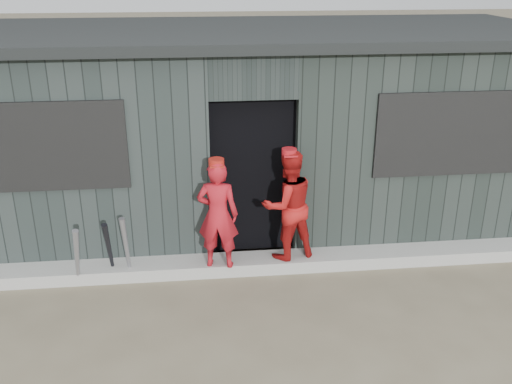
{
  "coord_description": "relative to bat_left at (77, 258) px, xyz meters",
  "views": [
    {
      "loc": [
        -0.65,
        -4.12,
        3.41
      ],
      "look_at": [
        0.0,
        1.8,
        1.0
      ],
      "focal_mm": 40.0,
      "sensor_mm": 36.0,
      "label": 1
    }
  ],
  "objects": [
    {
      "name": "ground",
      "position": [
        2.0,
        -1.59,
        -0.39
      ],
      "size": [
        80.0,
        80.0,
        0.0
      ],
      "primitive_type": "plane",
      "color": "brown",
      "rests_on": "ground"
    },
    {
      "name": "curb",
      "position": [
        2.0,
        0.23,
        -0.32
      ],
      "size": [
        8.0,
        0.36,
        0.15
      ],
      "primitive_type": "cube",
      "color": "#9A9A95",
      "rests_on": "ground"
    },
    {
      "name": "bat_left",
      "position": [
        0.0,
        0.0,
        0.0
      ],
      "size": [
        0.18,
        0.3,
        0.78
      ],
      "primitive_type": "cone",
      "rotation": [
        0.3,
        0.0,
        0.4
      ],
      "color": "gray",
      "rests_on": "ground"
    },
    {
      "name": "bat_mid",
      "position": [
        0.52,
        0.14,
        0.01
      ],
      "size": [
        0.11,
        0.19,
        0.81
      ],
      "primitive_type": "cone",
      "rotation": [
        0.14,
        0.0,
        -0.27
      ],
      "color": "gray",
      "rests_on": "ground"
    },
    {
      "name": "bat_right",
      "position": [
        0.33,
        0.14,
        -0.0
      ],
      "size": [
        0.08,
        0.31,
        0.78
      ],
      "primitive_type": "cone",
      "rotation": [
        0.31,
        0.0,
        -0.05
      ],
      "color": "black",
      "rests_on": "ground"
    },
    {
      "name": "player_red_left",
      "position": [
        1.56,
        0.11,
        0.39
      ],
      "size": [
        0.51,
        0.39,
        1.27
      ],
      "primitive_type": "imported",
      "rotation": [
        0.0,
        0.0,
        2.95
      ],
      "color": "#B21520",
      "rests_on": "curb"
    },
    {
      "name": "player_red_right",
      "position": [
        2.38,
        0.25,
        0.41
      ],
      "size": [
        0.75,
        0.65,
        1.31
      ],
      "primitive_type": "imported",
      "rotation": [
        0.0,
        0.0,
        3.41
      ],
      "color": "#AD1615",
      "rests_on": "curb"
    },
    {
      "name": "player_grey_back",
      "position": [
        2.6,
        0.78,
        0.2
      ],
      "size": [
        0.59,
        0.39,
        1.17
      ],
      "primitive_type": "imported",
      "rotation": [
        0.0,
        0.0,
        3.1
      ],
      "color": "#ACACAC",
      "rests_on": "ground"
    },
    {
      "name": "dugout",
      "position": [
        2.0,
        1.92,
        0.9
      ],
      "size": [
        8.3,
        3.3,
        2.62
      ],
      "color": "black",
      "rests_on": "ground"
    }
  ]
}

